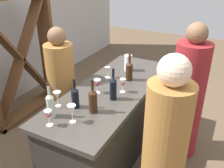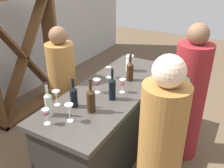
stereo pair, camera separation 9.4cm
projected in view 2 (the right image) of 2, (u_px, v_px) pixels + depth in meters
The scene contains 19 objects.
ground_plane at pixel (112, 152), 3.13m from camera, with size 12.00×12.00×0.00m, color brown.
bar_counter at pixel (112, 122), 2.92m from camera, with size 2.01×0.75×0.92m.
wine_rack at pixel (24, 57), 3.65m from camera, with size 1.26×0.28×1.80m.
wine_bottle_leftmost_clear_pale at pixel (49, 103), 2.19m from camera, with size 0.07×0.07×0.33m.
wine_bottle_second_left_near_black at pixel (74, 96), 2.33m from camera, with size 0.07×0.07×0.30m.
wine_bottle_center_amber_brown at pixel (91, 100), 2.24m from camera, with size 0.08×0.08×0.33m.
wine_bottle_second_right_near_black at pixel (112, 88), 2.45m from camera, with size 0.07×0.07×0.34m.
wine_bottle_rightmost_amber_brown at pixel (130, 71), 2.85m from camera, with size 0.08×0.08×0.32m.
wine_glass_near_left at pixel (122, 83), 2.59m from camera, with size 0.06×0.06×0.15m.
wine_glass_near_center at pixel (69, 109), 2.11m from camera, with size 0.08×0.08×0.17m.
wine_glass_near_right at pixel (97, 83), 2.58m from camera, with size 0.08×0.08×0.16m.
wine_glass_far_left at pixel (46, 114), 2.08m from camera, with size 0.06×0.06×0.15m.
wine_glass_far_center at pixel (108, 70), 2.92m from camera, with size 0.07×0.07×0.14m.
wine_glass_far_right at pixel (56, 94), 2.35m from camera, with size 0.07×0.07×0.16m.
water_pitcher at pixel (130, 63), 3.11m from camera, with size 0.10×0.10×0.21m.
person_left_guest at pixel (159, 161), 1.93m from camera, with size 0.37×0.37×1.66m.
person_center_guest at pixel (166, 130), 2.46m from camera, with size 0.37×0.37×1.43m.
person_right_guest at pixel (188, 100), 2.82m from camera, with size 0.41×0.41×1.63m.
person_server_behind at pixel (64, 94), 3.02m from camera, with size 0.41×0.41×1.55m.
Camera 2 is at (-2.10, -1.19, 2.18)m, focal length 39.46 mm.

